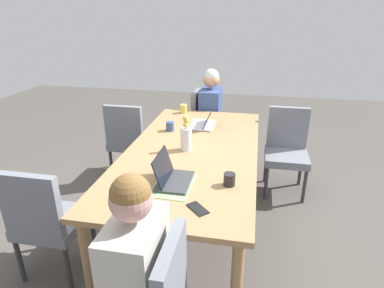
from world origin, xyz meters
TOP-DOWN VIEW (x-y plane):
  - ground_plane at (0.00, 0.00)m, footprint 10.00×10.00m
  - dining_table at (0.00, 0.00)m, footprint 2.25×1.10m
  - chair_head_left_left_near at (-1.43, -0.11)m, footprint 0.44×0.44m
  - person_head_left_left_near at (-1.37, -0.04)m, footprint 0.40×0.36m
  - chair_near_left_far at (-0.75, -0.88)m, footprint 0.44×0.44m
  - chair_near_right_near at (0.83, -0.88)m, footprint 0.44×0.44m
  - chair_far_right_mid at (-0.81, 0.86)m, footprint 0.44×0.44m
  - flower_vase at (0.02, -0.05)m, footprint 0.10×0.10m
  - placemat_head_left_left_near at (-0.64, -0.02)m, footprint 0.37×0.27m
  - placemat_head_right_left_mid at (0.63, -0.01)m, footprint 0.37×0.28m
  - laptop_head_left_left_near at (-0.60, 0.01)m, footprint 0.32×0.22m
  - laptop_head_right_left_mid at (0.59, -0.03)m, footprint 0.32×0.22m
  - coffee_mug_near_left at (-0.41, -0.30)m, footprint 0.08×0.08m
  - coffee_mug_near_right at (-1.01, -0.30)m, footprint 0.07×0.07m
  - coffee_mug_centre_left at (0.55, 0.37)m, footprint 0.08×0.08m
  - phone_black at (0.88, 0.21)m, footprint 0.16×0.16m

SIDE VIEW (x-z plane):
  - ground_plane at x=0.00m, z-range 0.00..0.00m
  - chair_head_left_left_near at x=-1.43m, z-range 0.05..0.95m
  - chair_near_left_far at x=-0.75m, z-range 0.05..0.95m
  - chair_near_right_near at x=0.83m, z-range 0.05..0.95m
  - chair_far_right_mid at x=-0.81m, z-range 0.05..0.95m
  - person_head_left_left_near at x=-1.37m, z-range -0.07..1.12m
  - dining_table at x=0.00m, z-range 0.31..1.05m
  - placemat_head_left_left_near at x=-0.64m, z-range 0.74..0.75m
  - placemat_head_right_left_mid at x=0.63m, z-range 0.74..0.75m
  - phone_black at x=0.88m, z-range 0.74..0.75m
  - laptop_head_left_left_near at x=-0.60m, z-range 0.69..0.89m
  - coffee_mug_centre_left at x=0.55m, z-range 0.74..0.83m
  - laptop_head_right_left_mid at x=0.59m, z-range 0.68..0.89m
  - coffee_mug_near_left at x=-0.41m, z-range 0.74..0.83m
  - coffee_mug_near_right at x=-1.01m, z-range 0.74..0.84m
  - flower_vase at x=0.02m, z-range 0.71..1.01m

